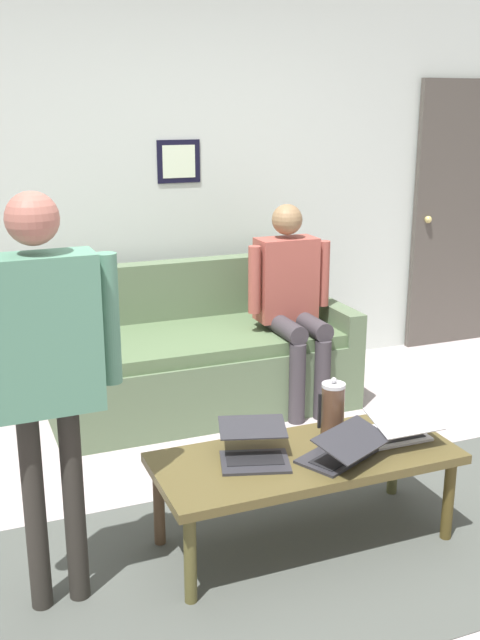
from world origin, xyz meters
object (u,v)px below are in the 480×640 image
object	(u,v)px
coffee_table	(306,464)
person_standing	(43,354)
french_press	(333,409)
interior_door	(459,216)
laptop_right	(396,429)
couch	(197,358)
person_seated	(291,295)
laptop_center	(342,450)
laptop_left	(254,449)

from	to	relation	value
coffee_table	person_standing	world-z (taller)	person_standing
coffee_table	french_press	size ratio (longest dim) A/B	4.71
interior_door	person_standing	world-z (taller)	interior_door
laptop_right	person_standing	bearing A→B (deg)	0.51
coffee_table	interior_door	bearing A→B (deg)	-137.93
person_standing	laptop_right	bearing A→B (deg)	-179.49
couch	laptop_right	xyz separation A→B (m)	(-0.37, 1.69, 0.16)
interior_door	person_standing	size ratio (longest dim) A/B	1.29
french_press	person_seated	bearing A→B (deg)	-107.88
couch	interior_door	bearing A→B (deg)	-168.06
laptop_right	french_press	world-z (taller)	french_press
laptop_right	french_press	size ratio (longest dim) A/B	1.13
laptop_center	coffee_table	bearing A→B (deg)	-38.93
coffee_table	french_press	distance (m)	0.29
laptop_left	laptop_right	bearing A→B (deg)	175.49
person_seated	laptop_right	bearing A→B (deg)	83.02
interior_door	couch	xyz separation A→B (m)	(2.34, 0.49, -0.72)
laptop_center	person_seated	distance (m)	1.65
couch	coffee_table	world-z (taller)	couch
french_press	person_seated	xyz separation A→B (m)	(-0.43, -1.33, 0.18)
french_press	person_standing	size ratio (longest dim) A/B	0.17
laptop_center	interior_door	bearing A→B (deg)	-135.19
interior_door	laptop_right	bearing A→B (deg)	48.02
couch	person_seated	xyz separation A→B (m)	(-0.55, 0.23, 0.42)
french_press	laptop_right	bearing A→B (deg)	150.90
laptop_right	person_seated	xyz separation A→B (m)	(-0.18, -1.47, 0.26)
coffee_table	laptop_left	xyz separation A→B (m)	(0.22, -0.04, 0.09)
couch	laptop_right	size ratio (longest dim) A/B	6.03
french_press	person_standing	distance (m)	1.35
laptop_left	french_press	bearing A→B (deg)	-168.43
coffee_table	laptop_right	bearing A→B (deg)	178.76
interior_door	laptop_center	xyz separation A→B (m)	(2.29, 2.27, -0.56)
couch	french_press	size ratio (longest dim) A/B	6.78
laptop_right	person_seated	bearing A→B (deg)	-96.98
laptop_center	person_seated	size ratio (longest dim) A/B	0.33
couch	laptop_left	size ratio (longest dim) A/B	4.80
laptop_left	person_standing	bearing A→B (deg)	4.50
coffee_table	person_standing	xyz separation A→B (m)	(1.07, 0.02, 0.64)
couch	french_press	bearing A→B (deg)	94.42
coffee_table	person_seated	bearing A→B (deg)	-113.19
laptop_left	person_standing	world-z (taller)	person_standing
laptop_center	french_press	size ratio (longest dim) A/B	1.52
person_standing	person_seated	xyz separation A→B (m)	(-1.69, -1.48, -0.29)
laptop_left	french_press	distance (m)	0.44
coffee_table	person_seated	world-z (taller)	person_seated
coffee_table	person_standing	distance (m)	1.24
interior_door	person_seated	size ratio (longest dim) A/B	1.60
laptop_left	person_standing	xyz separation A→B (m)	(0.84, 0.07, 0.55)
interior_door	person_seated	xyz separation A→B (m)	(1.79, 0.72, -0.30)
laptop_left	laptop_center	size ratio (longest dim) A/B	0.93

